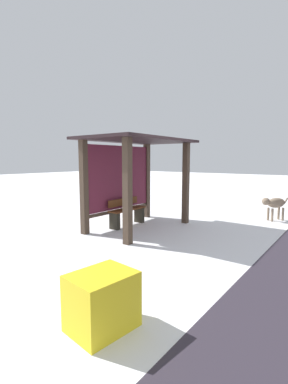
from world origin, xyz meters
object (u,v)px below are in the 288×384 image
Objects in this scene: bus_shelter at (132,164)px; grit_bin at (102,301)px; bench_left_inside at (127,213)px; dog at (274,204)px.

bus_shelter reaches higher than grit_bin.
bench_left_inside is 1.52× the size of dog.
bus_shelter reaches higher than bench_left_inside.
grit_bin is at bearing -142.50° from bench_left_inside.
bus_shelter reaches higher than dog.
grit_bin is (-3.87, -2.97, -0.05)m from bench_left_inside.
bench_left_inside is (0.00, 0.19, -1.38)m from bus_shelter.
bus_shelter is 1.39m from bench_left_inside.
bench_left_inside is 4.56m from dog.
bus_shelter is 4.97m from grit_bin.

